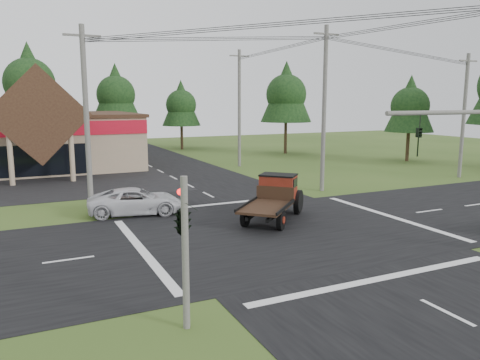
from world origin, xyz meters
TOP-DOWN VIEW (x-y plane):
  - ground at (0.00, 0.00)m, footprint 120.00×120.00m
  - road_ns at (0.00, 0.00)m, footprint 12.00×120.00m
  - road_ew at (0.00, 0.00)m, footprint 120.00×12.00m
  - traffic_signal_corner at (-7.50, -7.32)m, footprint 0.53×2.48m
  - utility_pole_nw at (-8.00, 8.00)m, footprint 2.00×0.30m
  - utility_pole_ne at (8.00, 8.00)m, footprint 2.00×0.30m
  - utility_pole_far at (22.00, 8.00)m, footprint 2.00×0.30m
  - utility_pole_n at (8.00, 22.00)m, footprint 2.00×0.30m
  - tree_row_c at (-10.00, 41.00)m, footprint 7.28×7.28m
  - tree_row_d at (0.00, 42.00)m, footprint 6.16×6.16m
  - tree_row_e at (8.00, 40.00)m, footprint 5.04×5.04m
  - tree_side_ne at (18.00, 30.00)m, footprint 6.16×6.16m
  - tree_side_e_near at (26.00, 18.00)m, footprint 5.04×5.04m
  - antique_flatbed_truck at (0.61, 2.07)m, footprint 5.66×5.64m
  - white_pickup at (-5.68, 6.70)m, footprint 5.75×3.48m

SIDE VIEW (x-z plane):
  - ground at x=0.00m, z-range 0.00..0.00m
  - road_ns at x=0.00m, z-range 0.00..0.02m
  - road_ew at x=0.00m, z-range 0.00..0.02m
  - white_pickup at x=-5.68m, z-range 0.00..1.49m
  - antique_flatbed_truck at x=0.61m, z-range 0.00..2.42m
  - traffic_signal_corner at x=-7.50m, z-range 1.32..5.72m
  - utility_pole_far at x=22.00m, z-range 0.14..10.34m
  - utility_pole_nw at x=-8.00m, z-range 0.14..10.64m
  - utility_pole_n at x=8.00m, z-range 0.14..11.34m
  - utility_pole_ne at x=8.00m, z-range 0.14..11.64m
  - tree_row_e at x=8.00m, z-range 1.49..10.58m
  - tree_side_e_near at x=26.00m, z-range 1.49..10.58m
  - tree_row_d at x=0.00m, z-range 1.82..12.93m
  - tree_side_ne at x=18.00m, z-range 1.82..12.93m
  - tree_row_c at x=-10.00m, z-range 2.16..15.29m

